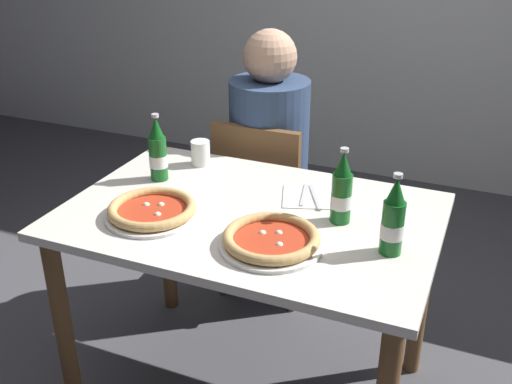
# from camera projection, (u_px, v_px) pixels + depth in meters

# --- Properties ---
(dining_table_main) EXTENTS (1.20, 0.80, 0.75)m
(dining_table_main) POSITION_uv_depth(u_px,v_px,m) (250.00, 242.00, 1.99)
(dining_table_main) COLOR silver
(dining_table_main) RESTS_ON ground_plane
(chair_behind_table) EXTENTS (0.40, 0.40, 0.85)m
(chair_behind_table) POSITION_uv_depth(u_px,v_px,m) (265.00, 199.00, 2.63)
(chair_behind_table) COLOR brown
(chair_behind_table) RESTS_ON ground_plane
(diner_seated) EXTENTS (0.34, 0.34, 1.21)m
(diner_seated) POSITION_uv_depth(u_px,v_px,m) (269.00, 173.00, 2.63)
(diner_seated) COLOR #2D3342
(diner_seated) RESTS_ON ground_plane
(pizza_margherita_near) EXTENTS (0.31, 0.31, 0.04)m
(pizza_margherita_near) POSITION_uv_depth(u_px,v_px,m) (271.00, 240.00, 1.74)
(pizza_margherita_near) COLOR white
(pizza_margherita_near) RESTS_ON dining_table_main
(pizza_marinara_far) EXTENTS (0.31, 0.31, 0.04)m
(pizza_marinara_far) POSITION_uv_depth(u_px,v_px,m) (152.00, 210.00, 1.90)
(pizza_marinara_far) COLOR white
(pizza_marinara_far) RESTS_ON dining_table_main
(beer_bottle_left) EXTENTS (0.07, 0.07, 0.25)m
(beer_bottle_left) POSITION_uv_depth(u_px,v_px,m) (158.00, 152.00, 2.13)
(beer_bottle_left) COLOR #14591E
(beer_bottle_left) RESTS_ON dining_table_main
(beer_bottle_center) EXTENTS (0.07, 0.07, 0.25)m
(beer_bottle_center) POSITION_uv_depth(u_px,v_px,m) (393.00, 220.00, 1.67)
(beer_bottle_center) COLOR #14591E
(beer_bottle_center) RESTS_ON dining_table_main
(beer_bottle_right) EXTENTS (0.07, 0.07, 0.25)m
(beer_bottle_right) POSITION_uv_depth(u_px,v_px,m) (342.00, 191.00, 1.84)
(beer_bottle_right) COLOR #14591E
(beer_bottle_right) RESTS_ON dining_table_main
(napkin_with_cutlery) EXTENTS (0.23, 0.23, 0.01)m
(napkin_with_cutlery) POSITION_uv_depth(u_px,v_px,m) (310.00, 197.00, 2.03)
(napkin_with_cutlery) COLOR white
(napkin_with_cutlery) RESTS_ON dining_table_main
(paper_cup) EXTENTS (0.07, 0.07, 0.09)m
(paper_cup) POSITION_uv_depth(u_px,v_px,m) (200.00, 153.00, 2.27)
(paper_cup) COLOR white
(paper_cup) RESTS_ON dining_table_main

